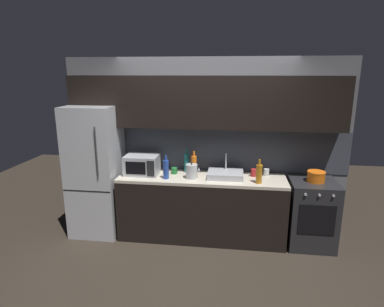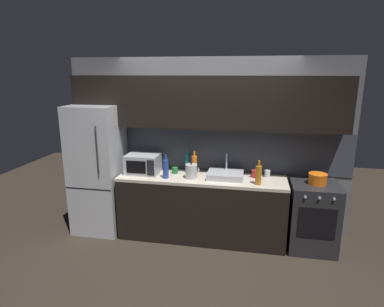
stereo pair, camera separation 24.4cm
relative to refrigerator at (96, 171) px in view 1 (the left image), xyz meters
The scene contains 16 objects.
ground_plane 2.00m from the refrigerator, 30.57° to the right, with size 10.00×10.00×0.00m, color #2D261E.
back_wall 1.67m from the refrigerator, 11.07° to the left, with size 4.03×0.44×2.50m.
counter_run 1.60m from the refrigerator, ahead, with size 2.29×0.60×0.90m.
refrigerator is the anchor object (origin of this frame).
oven_range 3.04m from the refrigerator, ahead, with size 0.60×0.62×0.90m.
microwave 0.69m from the refrigerator, ahead, with size 0.46×0.35×0.27m.
sink_basin 1.84m from the refrigerator, ahead, with size 0.48×0.38×0.30m.
kettle 1.40m from the refrigerator, ahead, with size 0.19×0.16×0.22m.
wine_bottle_orange 1.41m from the refrigerator, ahead, with size 0.08×0.08×0.33m.
wine_bottle_amber 2.29m from the refrigerator, ahead, with size 0.08×0.08×0.32m.
wine_bottle_blue 1.07m from the refrigerator, ahead, with size 0.08×0.08×0.33m.
wine_bottle_teal 1.30m from the refrigerator, ahead, with size 0.07×0.07×0.34m.
mug_green 1.13m from the refrigerator, ahead, with size 0.08×0.08×0.09m, color #1E6B2D.
mug_red 2.23m from the refrigerator, ahead, with size 0.08×0.08×0.10m, color #A82323.
mug_clear 2.41m from the refrigerator, ahead, with size 0.07×0.07×0.10m, color silver.
cooking_pot 3.02m from the refrigerator, ahead, with size 0.23×0.23×0.14m.
Camera 1 is at (0.42, -3.28, 2.30)m, focal length 30.15 mm.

